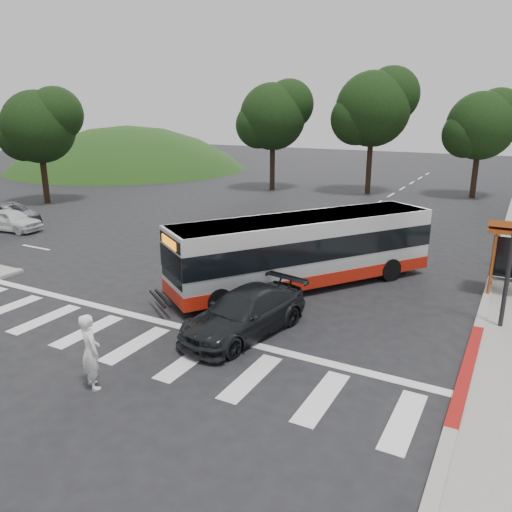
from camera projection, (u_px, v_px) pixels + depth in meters
The scene contains 14 objects.
ground at pixel (224, 293), 19.27m from camera, with size 140.00×140.00×0.00m, color black.
curb_east at pixel (494, 269), 21.86m from camera, with size 0.30×40.00×0.15m, color #9E9991.
curb_east_red at pixel (467, 370), 13.44m from camera, with size 0.32×6.00×0.15m, color maroon.
hillside_nw at pixel (130, 169), 59.20m from camera, with size 44.00×44.00×10.00m, color #1A3B13.
crosswalk_ladder at pixel (136, 345), 15.05m from camera, with size 18.00×2.60×0.01m, color silver.
tree_north_a at pixel (374, 108), 40.14m from camera, with size 6.60×6.15×10.17m.
tree_north_b at pixel (482, 125), 38.52m from camera, with size 5.72×5.33×8.43m.
tree_north_c at pixel (274, 116), 42.30m from camera, with size 6.16×5.74×9.30m.
tree_west_a at pixel (40, 126), 36.18m from camera, with size 5.72×5.33×8.43m.
transit_bus at pixel (304, 252), 19.70m from camera, with size 2.37×10.93×2.82m, color silver, non-canonical shape.
pedestrian at pixel (90, 351), 12.51m from camera, with size 0.73×0.48×2.00m, color white.
dark_sedan at pixel (245, 313), 15.63m from camera, with size 1.95×4.79×1.39m, color black.
west_car_white at pixel (11, 220), 28.92m from camera, with size 1.51×3.75×1.28m, color silver.
west_car_black at pixel (11, 215), 30.39m from camera, with size 1.37×3.93×1.29m, color black.
Camera 1 is at (9.73, -15.27, 6.85)m, focal length 35.00 mm.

